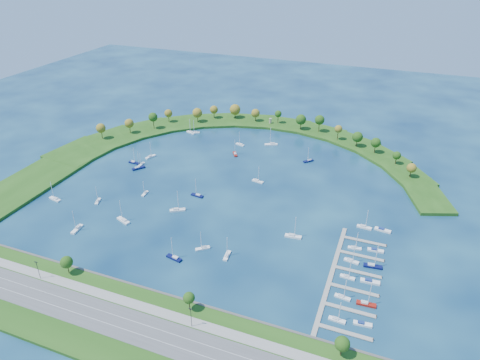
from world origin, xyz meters
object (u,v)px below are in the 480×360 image
(moored_boat_8, at_px, (240,144))
(docked_boat_11, at_px, (383,230))
(harbor_tower, at_px, (270,121))
(docked_boat_6, at_px, (351,260))
(moored_boat_19, at_px, (134,162))
(moored_boat_21, at_px, (271,144))
(moored_boat_5, at_px, (293,236))
(docked_boat_10, at_px, (364,227))
(moored_boat_14, at_px, (203,248))
(moored_boat_18, at_px, (227,255))
(docked_boat_8, at_px, (355,247))
(docked_boat_1, at_px, (362,324))
(moored_boat_11, at_px, (145,193))
(moored_boat_16, at_px, (98,201))
(docked_boat_2, at_px, (343,297))
(moored_boat_15, at_px, (197,195))
(moored_boat_12, at_px, (195,132))
(docked_boat_4, at_px, (347,277))
(docked_boat_7, at_px, (373,266))
(moored_boat_6, at_px, (151,156))
(moored_boat_4, at_px, (138,168))
(moored_boat_13, at_px, (123,220))
(moored_boat_9, at_px, (174,257))
(moored_boat_17, at_px, (77,228))
(moored_boat_0, at_px, (191,132))
(moored_boat_7, at_px, (177,210))
(moored_boat_1, at_px, (142,164))
(moored_boat_10, at_px, (258,181))
(moored_boat_2, at_px, (55,199))
(docked_boat_9, at_px, (375,250))
(moored_boat_3, at_px, (309,160))
(moored_boat_20, at_px, (235,154))
(docked_boat_0, at_px, (337,319))
(docked_boat_3, at_px, (366,303))

(moored_boat_8, xyz_separation_m, docked_boat_11, (116.07, -79.28, -0.22))
(harbor_tower, height_order, docked_boat_6, docked_boat_6)
(harbor_tower, xyz_separation_m, moored_boat_19, (-70.18, -106.49, -3.39))
(moored_boat_21, bearing_deg, moored_boat_5, 87.18)
(moored_boat_19, relative_size, docked_boat_10, 1.04)
(moored_boat_14, bearing_deg, docked_boat_6, 153.87)
(moored_boat_18, xyz_separation_m, moored_boat_21, (-20.43, 140.05, 0.10))
(docked_boat_8, bearing_deg, docked_boat_1, -86.36)
(moored_boat_11, height_order, moored_boat_19, moored_boat_19)
(moored_boat_16, height_order, docked_boat_8, moored_boat_16)
(docked_boat_2, bearing_deg, moored_boat_15, 157.44)
(moored_boat_12, relative_size, docked_boat_4, 1.11)
(moored_boat_8, height_order, docked_boat_7, docked_boat_7)
(moored_boat_18, distance_m, moored_boat_19, 127.54)
(moored_boat_14, height_order, docked_boat_1, moored_boat_14)
(moored_boat_6, height_order, moored_boat_19, moored_boat_19)
(moored_boat_4, bearing_deg, moored_boat_13, -116.87)
(moored_boat_14, xyz_separation_m, docked_boat_6, (74.32, 17.89, -0.01))
(moored_boat_9, height_order, moored_boat_21, moored_boat_21)
(moored_boat_16, xyz_separation_m, docked_boat_1, (165.80, -40.57, -0.28))
(docked_boat_8, bearing_deg, moored_boat_13, -177.93)
(moored_boat_16, height_order, moored_boat_17, moored_boat_17)
(moored_boat_0, height_order, moored_boat_12, moored_boat_0)
(moored_boat_8, height_order, moored_boat_19, moored_boat_19)
(moored_boat_11, xyz_separation_m, moored_boat_19, (-31.22, 34.95, 0.07))
(moored_boat_7, bearing_deg, moored_boat_1, 109.44)
(moored_boat_10, height_order, docked_boat_10, docked_boat_10)
(moored_boat_2, relative_size, moored_boat_7, 0.93)
(docked_boat_4, bearing_deg, moored_boat_12, 141.69)
(moored_boat_10, relative_size, docked_boat_6, 1.07)
(docked_boat_2, relative_size, docked_boat_9, 1.27)
(moored_boat_9, relative_size, docked_boat_1, 1.62)
(docked_boat_10, bearing_deg, moored_boat_3, 127.96)
(harbor_tower, xyz_separation_m, docked_boat_9, (104.62, -147.99, -3.69))
(moored_boat_2, distance_m, docked_boat_6, 181.97)
(moored_boat_15, bearing_deg, moored_boat_14, 125.90)
(moored_boat_13, relative_size, moored_boat_17, 1.07)
(moored_boat_2, height_order, moored_boat_20, moored_boat_2)
(moored_boat_13, height_order, docked_boat_0, moored_boat_13)
(moored_boat_16, distance_m, docked_boat_3, 168.24)
(docked_boat_4, bearing_deg, moored_boat_9, -164.45)
(moored_boat_11, xyz_separation_m, docked_boat_6, (133.14, -19.72, 0.03))
(moored_boat_21, relative_size, docked_boat_9, 1.76)
(moored_boat_14, bearing_deg, docked_boat_3, 133.87)
(moored_boat_9, relative_size, moored_boat_19, 1.04)
(docked_boat_9, bearing_deg, moored_boat_11, 172.74)
(moored_boat_5, bearing_deg, moored_boat_3, 92.61)
(docked_boat_6, bearing_deg, docked_boat_3, -61.00)
(moored_boat_21, relative_size, docked_boat_10, 1.24)
(docked_boat_3, distance_m, docked_boat_8, 40.20)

